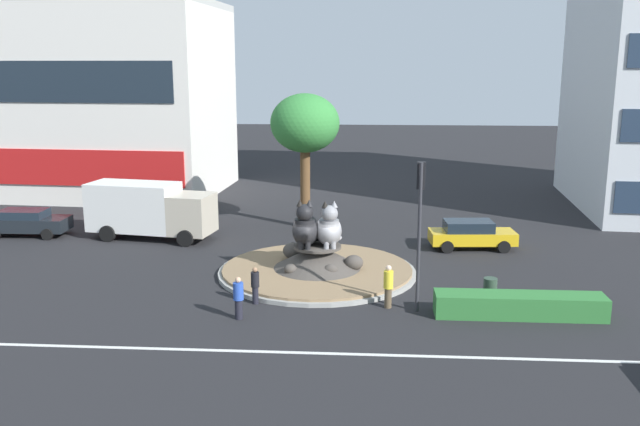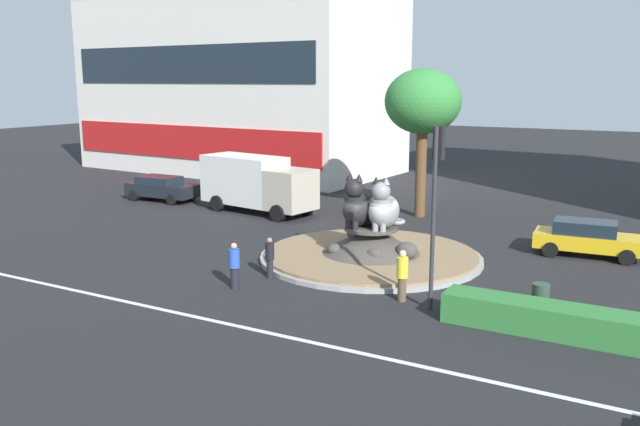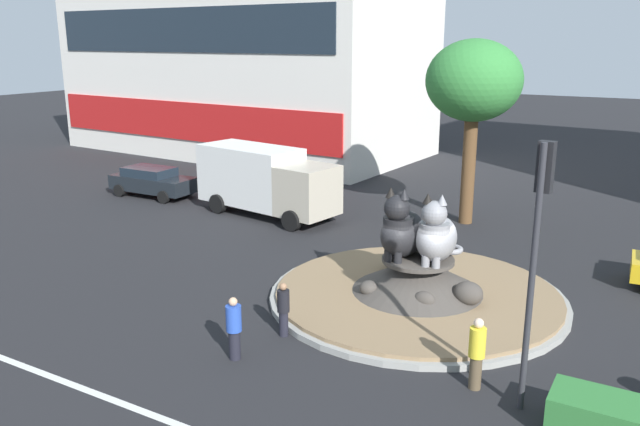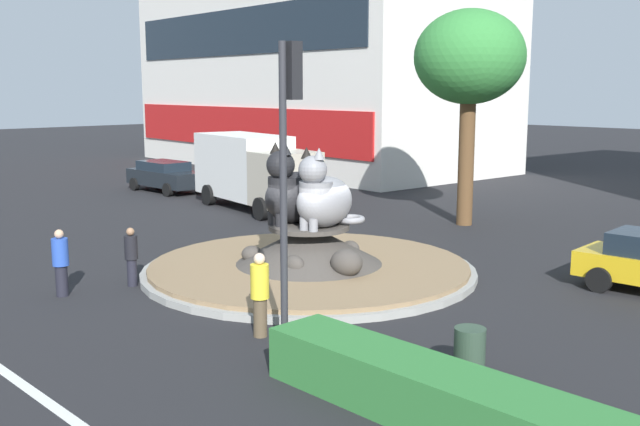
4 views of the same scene
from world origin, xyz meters
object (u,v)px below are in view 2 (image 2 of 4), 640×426
object	(u,v)px
cat_statue_grey	(384,209)
sedan_on_far_lane	(588,238)
cat_statue_black	(359,207)
parked_car_right	(162,188)
pedestrian_black_shirt	(270,257)
litter_bin	(540,297)
traffic_light_mast	(436,185)
pedestrian_blue_shirt	(234,265)
pedestrian_yellow_shirt	(402,275)
broadleaf_tree_behind_island	(423,103)
delivery_box_truck	(256,183)
shophouse_block	(238,83)

from	to	relation	value
cat_statue_grey	sedan_on_far_lane	bearing A→B (deg)	115.99
cat_statue_black	parked_car_right	xyz separation A→B (m)	(-16.41, 6.18, -1.39)
pedestrian_black_shirt	litter_bin	world-z (taller)	pedestrian_black_shirt
cat_statue_grey	parked_car_right	xyz separation A→B (m)	(-17.46, 6.06, -1.37)
cat_statue_grey	parked_car_right	size ratio (longest dim) A/B	0.50
traffic_light_mast	sedan_on_far_lane	size ratio (longest dim) A/B	1.30
pedestrian_black_shirt	pedestrian_blue_shirt	size ratio (longest dim) A/B	0.92
cat_statue_black	pedestrian_yellow_shirt	distance (m)	5.70
cat_statue_black	pedestrian_blue_shirt	bearing A→B (deg)	-18.85
cat_statue_black	litter_bin	world-z (taller)	cat_statue_black
cat_statue_black	cat_statue_grey	world-z (taller)	cat_statue_black
pedestrian_blue_shirt	cat_statue_grey	bearing A→B (deg)	62.06
broadleaf_tree_behind_island	delivery_box_truck	bearing A→B (deg)	-158.24
traffic_light_mast	parked_car_right	distance (m)	23.92
litter_bin	cat_statue_grey	bearing A→B (deg)	156.35
traffic_light_mast	sedan_on_far_lane	xyz separation A→B (m)	(3.49, 9.43, -3.28)
cat_statue_grey	shophouse_block	xyz separation A→B (m)	(-21.85, 20.27, 4.85)
broadleaf_tree_behind_island	parked_car_right	world-z (taller)	broadleaf_tree_behind_island
cat_statue_grey	pedestrian_black_shirt	bearing A→B (deg)	-41.50
traffic_light_mast	litter_bin	distance (m)	5.00
litter_bin	broadleaf_tree_behind_island	bearing A→B (deg)	125.56
broadleaf_tree_behind_island	pedestrian_blue_shirt	size ratio (longest dim) A/B	4.73
cat_statue_black	traffic_light_mast	xyz separation A→B (m)	(4.80, -4.39, 1.87)
parked_car_right	shophouse_block	bearing A→B (deg)	106.09
broadleaf_tree_behind_island	sedan_on_far_lane	distance (m)	11.42
sedan_on_far_lane	cat_statue_grey	bearing A→B (deg)	-150.06
pedestrian_yellow_shirt	parked_car_right	world-z (taller)	pedestrian_yellow_shirt
cat_statue_grey	sedan_on_far_lane	size ratio (longest dim) A/B	0.50
pedestrian_blue_shirt	delivery_box_truck	bearing A→B (deg)	121.10
pedestrian_blue_shirt	parked_car_right	xyz separation A→B (m)	(-14.35, 11.99, -0.07)
pedestrian_yellow_shirt	delivery_box_truck	world-z (taller)	delivery_box_truck
parked_car_right	cat_statue_black	bearing A→B (deg)	-21.69
cat_statue_black	parked_car_right	distance (m)	17.59
cat_statue_grey	litter_bin	bearing A→B (deg)	58.10
cat_statue_grey	litter_bin	distance (m)	7.67
pedestrian_blue_shirt	sedan_on_far_lane	distance (m)	15.00
traffic_light_mast	shophouse_block	world-z (taller)	shophouse_block
pedestrian_black_shirt	traffic_light_mast	bearing A→B (deg)	-155.88
shophouse_block	pedestrian_black_shirt	bearing A→B (deg)	-48.45
sedan_on_far_lane	pedestrian_blue_shirt	bearing A→B (deg)	-137.93
cat_statue_black	cat_statue_grey	size ratio (longest dim) A/B	0.99
litter_bin	parked_car_right	bearing A→B (deg)	159.57
pedestrian_yellow_shirt	litter_bin	xyz separation A→B (m)	(4.25, 1.30, -0.48)
pedestrian_yellow_shirt	delivery_box_truck	size ratio (longest dim) A/B	0.24
traffic_light_mast	pedestrian_black_shirt	bearing A→B (deg)	93.46
pedestrian_blue_shirt	delivery_box_truck	distance (m)	13.88
traffic_light_mast	shophouse_block	bearing A→B (deg)	52.10
delivery_box_truck	cat_statue_black	bearing A→B (deg)	-23.60
parked_car_right	pedestrian_black_shirt	bearing A→B (deg)	-35.94
parked_car_right	cat_statue_grey	bearing A→B (deg)	-20.17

